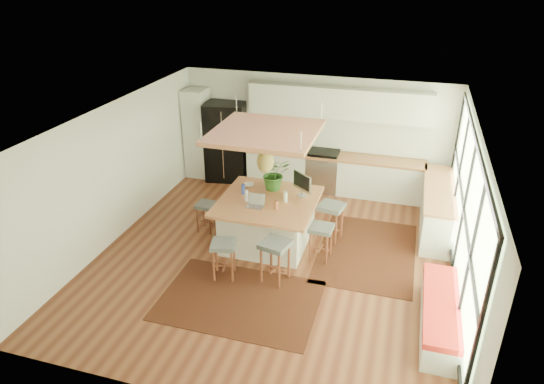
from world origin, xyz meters
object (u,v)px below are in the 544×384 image
(stool_near_right, at_px, (275,263))
(microwave, at_px, (268,140))
(stool_left_side, at_px, (207,215))
(island, at_px, (268,221))
(stool_right_front, at_px, (321,243))
(laptop, at_px, (255,201))
(island_plant, at_px, (274,177))
(monitor, at_px, (302,184))
(fridge, at_px, (226,144))
(stool_right_back, at_px, (330,224))
(stool_near_left, at_px, (224,260))

(stool_near_right, relative_size, microwave, 1.28)
(stool_near_right, xyz_separation_m, stool_left_side, (-1.84, 1.27, 0.00))
(island, bearing_deg, stool_near_right, -67.74)
(island, relative_size, stool_left_side, 2.96)
(stool_right_front, height_order, laptop, laptop)
(stool_near_right, bearing_deg, island, 112.26)
(stool_left_side, xyz_separation_m, island_plant, (1.32, 0.45, 0.84))
(stool_right_front, bearing_deg, monitor, 128.33)
(stool_left_side, distance_m, monitor, 2.12)
(stool_right_front, xyz_separation_m, stool_left_side, (-2.46, 0.38, 0.00))
(microwave, bearing_deg, stool_right_front, -60.27)
(fridge, bearing_deg, stool_left_side, -86.94)
(stool_near_right, distance_m, microwave, 4.19)
(laptop, distance_m, monitor, 1.03)
(stool_near_right, bearing_deg, monitor, 86.68)
(stool_right_back, xyz_separation_m, monitor, (-0.59, -0.07, 0.83))
(island, xyz_separation_m, laptop, (-0.15, -0.34, 0.58))
(stool_right_front, distance_m, microwave, 3.67)
(island, bearing_deg, laptop, -114.30)
(microwave, bearing_deg, laptop, -80.59)
(stool_left_side, xyz_separation_m, laptop, (1.19, -0.41, 0.70))
(stool_right_front, bearing_deg, laptop, -178.89)
(stool_near_left, relative_size, laptop, 2.09)
(stool_right_back, bearing_deg, stool_near_left, -131.26)
(laptop, relative_size, microwave, 0.55)
(stool_near_left, bearing_deg, stool_right_back, 48.74)
(fridge, xyz_separation_m, stool_right_front, (3.03, -3.01, -0.57))
(laptop, height_order, microwave, microwave)
(island, height_order, stool_right_front, island)
(monitor, bearing_deg, stool_right_back, 45.50)
(fridge, xyz_separation_m, stool_right_back, (3.08, -2.26, -0.57))
(fridge, xyz_separation_m, island_plant, (1.88, -2.18, 0.27))
(island, height_order, laptop, laptop)
(stool_near_left, bearing_deg, microwave, 95.93)
(island, height_order, monitor, monitor)
(stool_near_right, xyz_separation_m, laptop, (-0.64, 0.86, 0.70))
(island, xyz_separation_m, stool_right_back, (1.17, 0.44, -0.11))
(microwave, bearing_deg, island_plant, -73.02)
(stool_right_front, xyz_separation_m, microwave, (-1.94, 3.02, 0.78))
(island, height_order, stool_left_side, island)
(fridge, xyz_separation_m, stool_near_left, (1.51, -4.05, -0.57))
(fridge, bearing_deg, stool_near_left, -78.61)
(stool_near_right, xyz_separation_m, stool_right_front, (0.63, 0.89, 0.00))
(stool_right_front, bearing_deg, stool_near_right, -125.26)
(stool_right_front, xyz_separation_m, stool_right_back, (0.05, 0.75, 0.00))
(monitor, xyz_separation_m, microwave, (-1.40, 2.34, -0.06))
(stool_right_back, relative_size, stool_left_side, 1.25)
(microwave, bearing_deg, stool_right_back, -51.73)
(stool_near_left, height_order, island_plant, island_plant)
(stool_near_right, distance_m, stool_right_back, 1.77)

